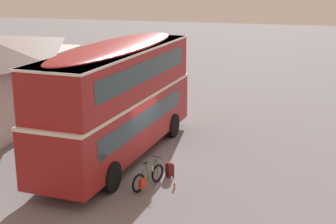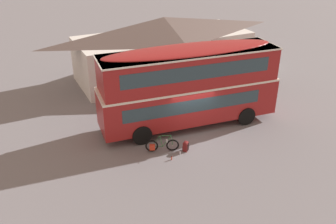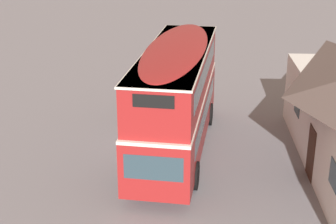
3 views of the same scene
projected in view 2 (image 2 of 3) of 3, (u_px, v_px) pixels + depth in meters
name	position (u px, v px, depth m)	size (l,w,h in m)	color
ground_plane	(190.00, 133.00, 20.74)	(120.00, 120.00, 0.00)	slate
double_decker_bus	(189.00, 83.00, 20.47)	(10.58, 3.27, 4.79)	black
touring_bicycle	(161.00, 145.00, 18.85)	(1.70, 0.73, 1.00)	black
backpack_on_ground	(186.00, 146.00, 18.93)	(0.37, 0.37, 0.56)	maroon
water_bottle_red_squeeze	(172.00, 158.00, 18.27)	(0.07, 0.07, 0.22)	#D84C33
water_bottle_clear_plastic	(180.00, 153.00, 18.71)	(0.08, 0.08, 0.23)	silver
pub_building	(164.00, 47.00, 27.79)	(13.85, 5.98, 4.63)	silver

